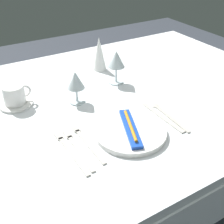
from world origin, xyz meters
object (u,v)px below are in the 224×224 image
(dinner_plate, at_px, (130,132))
(toothbrush_package, at_px, (130,128))
(fork_inner, at_px, (77,148))
(coffee_cup_left, at_px, (15,94))
(spoon_soup, at_px, (165,113))
(wine_glass_right, at_px, (76,82))
(fork_outer, at_px, (86,142))
(wine_glass_left, at_px, (116,61))
(dinner_knife, at_px, (163,118))
(napkin_folded, at_px, (99,54))
(fork_salad, at_px, (70,150))

(dinner_plate, bearing_deg, toothbrush_package, 180.00)
(dinner_plate, xyz_separation_m, fork_inner, (-0.19, 0.02, -0.01))
(toothbrush_package, distance_m, coffee_cup_left, 0.47)
(fork_inner, distance_m, spoon_soup, 0.37)
(wine_glass_right, bearing_deg, spoon_soup, -44.56)
(toothbrush_package, xyz_separation_m, fork_outer, (-0.15, 0.03, -0.02))
(dinner_plate, distance_m, toothbrush_package, 0.02)
(spoon_soup, bearing_deg, wine_glass_left, 94.88)
(dinner_plate, xyz_separation_m, wine_glass_right, (-0.07, 0.28, 0.08))
(fork_inner, bearing_deg, dinner_knife, -0.90)
(fork_inner, relative_size, spoon_soup, 1.00)
(wine_glass_right, bearing_deg, napkin_folded, 45.48)
(fork_salad, xyz_separation_m, napkin_folded, (0.37, 0.49, 0.08))
(fork_outer, relative_size, fork_inner, 1.02)
(fork_inner, height_order, dinner_knife, same)
(fork_outer, distance_m, wine_glass_left, 0.44)
(toothbrush_package, distance_m, fork_salad, 0.21)
(fork_inner, xyz_separation_m, wine_glass_right, (0.12, 0.26, 0.09))
(toothbrush_package, xyz_separation_m, wine_glass_left, (0.15, 0.35, 0.08))
(coffee_cup_left, bearing_deg, wine_glass_right, -24.83)
(fork_outer, xyz_separation_m, dinner_knife, (0.30, -0.02, 0.00))
(wine_glass_right, bearing_deg, toothbrush_package, -76.52)
(napkin_folded, bearing_deg, fork_salad, -127.15)
(dinner_plate, xyz_separation_m, spoon_soup, (0.18, 0.04, -0.01))
(fork_salad, bearing_deg, wine_glass_right, 60.86)
(wine_glass_left, bearing_deg, napkin_folded, 88.46)
(toothbrush_package, distance_m, wine_glass_right, 0.30)
(spoon_soup, relative_size, wine_glass_right, 1.64)
(wine_glass_right, relative_size, napkin_folded, 0.83)
(toothbrush_package, bearing_deg, spoon_soup, 11.50)
(coffee_cup_left, bearing_deg, wine_glass_left, -4.44)
(dinner_plate, xyz_separation_m, fork_outer, (-0.15, 0.03, -0.01))
(coffee_cup_left, xyz_separation_m, wine_glass_right, (0.21, -0.10, 0.04))
(toothbrush_package, bearing_deg, fork_inner, 173.71)
(wine_glass_left, distance_m, napkin_folded, 0.17)
(dinner_plate, height_order, napkin_folded, napkin_folded)
(toothbrush_package, distance_m, dinner_knife, 0.16)
(toothbrush_package, distance_m, wine_glass_left, 0.39)
(wine_glass_right, bearing_deg, dinner_knife, -49.96)
(dinner_plate, xyz_separation_m, wine_glass_left, (0.15, 0.35, 0.10))
(toothbrush_package, relative_size, spoon_soup, 0.96)
(fork_salad, bearing_deg, fork_inner, -2.15)
(fork_outer, bearing_deg, napkin_folded, 57.18)
(dinner_plate, relative_size, wine_glass_right, 1.84)
(napkin_folded, bearing_deg, toothbrush_package, -107.26)
(spoon_soup, distance_m, napkin_folded, 0.48)
(dinner_plate, height_order, dinner_knife, dinner_plate)
(wine_glass_left, distance_m, wine_glass_right, 0.23)
(fork_salad, bearing_deg, toothbrush_package, -5.80)
(wine_glass_right, bearing_deg, coffee_cup_left, 155.17)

